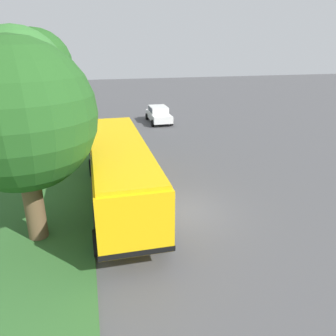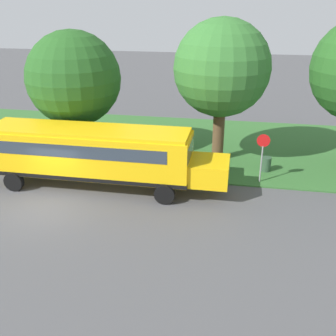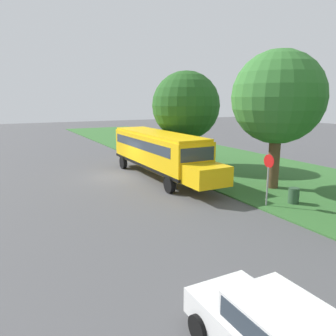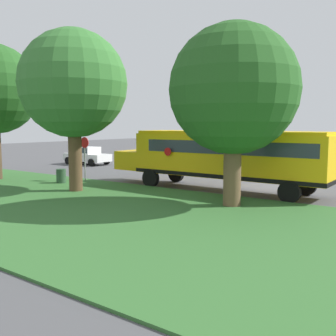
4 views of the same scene
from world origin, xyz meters
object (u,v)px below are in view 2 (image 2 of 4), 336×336
(oak_tree_beside_bus, at_px, (76,77))
(oak_tree_roadside_mid, at_px, (223,68))
(stop_sign, at_px, (262,153))
(school_bus, at_px, (94,152))
(trash_bin, at_px, (266,165))

(oak_tree_beside_bus, height_order, oak_tree_roadside_mid, oak_tree_roadside_mid)
(oak_tree_beside_bus, xyz_separation_m, stop_sign, (1.60, 10.63, -3.26))
(school_bus, bearing_deg, trash_bin, 111.57)
(oak_tree_roadside_mid, relative_size, trash_bin, 9.21)
(school_bus, bearing_deg, oak_tree_roadside_mid, 127.71)
(oak_tree_roadside_mid, height_order, trash_bin, oak_tree_roadside_mid)
(school_bus, relative_size, trash_bin, 13.80)
(school_bus, distance_m, oak_tree_beside_bus, 5.17)
(school_bus, height_order, oak_tree_roadside_mid, oak_tree_roadside_mid)
(oak_tree_roadside_mid, bearing_deg, school_bus, -52.29)
(trash_bin, bearing_deg, school_bus, -68.43)
(oak_tree_beside_bus, height_order, trash_bin, oak_tree_beside_bus)
(oak_tree_beside_bus, bearing_deg, oak_tree_roadside_mid, 98.03)
(stop_sign, relative_size, trash_bin, 3.04)
(oak_tree_beside_bus, xyz_separation_m, trash_bin, (0.06, 11.00, -4.55))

